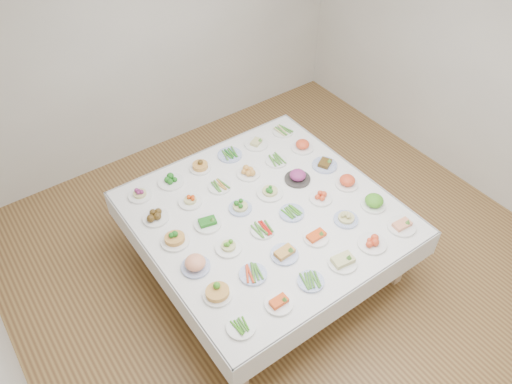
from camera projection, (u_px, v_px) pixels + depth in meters
room_envelope at (295, 113)px, 3.75m from camera, size 5.02×5.02×2.81m
display_table at (266, 217)px, 4.55m from camera, size 2.19×2.19×0.75m
dish_0 at (241, 326)px, 3.64m from camera, size 0.22×0.22×0.05m
dish_1 at (279, 302)px, 3.77m from camera, size 0.22×0.22×0.09m
dish_2 at (311, 281)px, 3.93m from camera, size 0.21×0.21×0.05m
dish_3 at (343, 260)px, 4.05m from camera, size 0.24×0.24×0.11m
dish_4 at (372, 242)px, 4.20m from camera, size 0.24×0.24×0.10m
dish_5 at (402, 224)px, 4.33m from camera, size 0.25×0.25×0.11m
dish_6 at (217, 290)px, 3.81m from camera, size 0.23×0.23×0.14m
dish_7 at (253, 273)px, 3.98m from camera, size 0.24×0.22×0.06m
dish_8 at (285, 252)px, 4.11m from camera, size 0.23×0.23×0.11m
dish_9 at (316, 236)px, 4.25m from camera, size 0.22×0.22×0.09m
dish_10 at (346, 217)px, 4.39m from camera, size 0.22×0.22×0.11m
dish_11 at (374, 200)px, 4.51m from camera, size 0.23×0.23×0.14m
dish_12 at (195, 263)px, 4.01m from camera, size 0.23×0.23×0.13m
dish_13 at (228, 245)px, 4.16m from camera, size 0.22×0.22×0.11m
dish_14 at (263, 229)px, 4.32m from camera, size 0.21×0.21×0.05m
dish_15 at (292, 212)px, 4.47m from camera, size 0.22×0.22×0.05m
dish_16 at (321, 197)px, 4.60m from camera, size 0.21×0.21×0.08m
dish_17 at (347, 181)px, 4.72m from camera, size 0.21×0.21×0.12m
dish_18 at (174, 237)px, 4.20m from camera, size 0.24×0.24×0.14m
dish_19 at (207, 222)px, 4.36m from camera, size 0.24×0.24×0.10m
dish_20 at (240, 205)px, 4.49m from camera, size 0.21×0.21×0.12m
dish_21 at (270, 189)px, 4.63m from camera, size 0.25×0.25×0.13m
dish_22 at (298, 175)px, 4.76m from camera, size 0.26×0.26×0.15m
dish_23 at (325, 163)px, 4.93m from camera, size 0.25×0.25×0.10m
dish_24 at (155, 215)px, 4.41m from camera, size 0.23×0.23×0.11m
dish_25 at (190, 199)px, 4.56m from camera, size 0.22×0.22×0.10m
dish_26 at (220, 186)px, 4.72m from camera, size 0.21×0.21×0.05m
dish_27 at (248, 172)px, 4.84m from camera, size 0.23×0.23×0.09m
dish_28 at (276, 160)px, 4.99m from camera, size 0.21×0.21×0.05m
dish_29 at (302, 145)px, 5.12m from camera, size 0.23×0.23×0.12m
dish_30 at (140, 193)px, 4.61m from camera, size 0.22×0.22×0.11m
dish_31 at (171, 180)px, 4.75m from camera, size 0.25×0.25×0.10m
dish_32 at (200, 165)px, 4.89m from camera, size 0.21×0.21×0.11m
dish_33 at (230, 154)px, 5.06m from camera, size 0.24×0.24×0.05m
dish_34 at (256, 142)px, 5.18m from camera, size 0.24×0.24×0.10m
dish_35 at (283, 131)px, 5.34m from camera, size 0.21×0.21×0.05m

